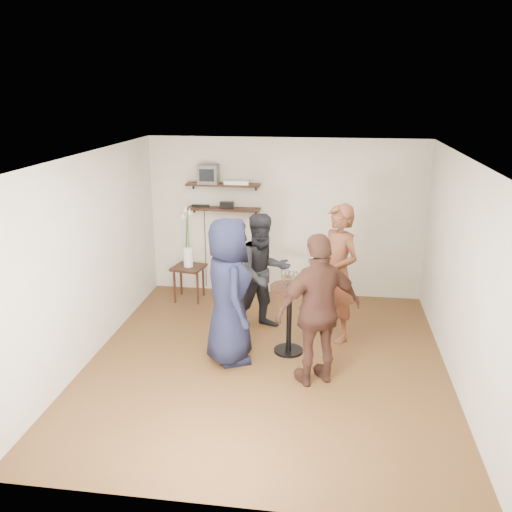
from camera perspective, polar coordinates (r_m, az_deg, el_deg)
The scene contains 18 objects.
room at distance 6.51m, azimuth 1.14°, elevation -1.06°, with size 4.58×5.08×2.68m.
shelf_upper at distance 8.81m, azimuth -3.48°, elevation 7.51°, with size 1.20×0.25×0.04m, color black.
shelf_lower at distance 8.88m, azimuth -3.43°, elevation 4.97°, with size 1.20×0.25×0.04m, color black.
crt_monitor at distance 8.83m, azimuth -5.01°, elevation 8.60°, with size 0.32×0.30×0.30m, color #59595B.
dvd_deck at distance 8.76m, azimuth -1.99°, elevation 7.79°, with size 0.40×0.24×0.06m, color silver.
radio at distance 8.86m, azimuth -3.10°, elevation 5.39°, with size 0.22×0.10×0.10m, color black.
power_strip at distance 9.01m, azimuth -5.84°, elevation 5.30°, with size 0.30×0.05×0.03m, color black.
side_table at distance 8.89m, azimuth -7.09°, elevation -1.66°, with size 0.56×0.56×0.57m.
vase_lilies at distance 8.76m, azimuth -7.21°, elevation 0.96°, with size 0.20×0.21×1.05m.
drinks_table at distance 7.06m, azimuth 3.52°, elevation -5.70°, with size 0.51×0.51×0.93m.
wine_glass_fl at distance 6.86m, azimuth 2.93°, elevation -2.09°, with size 0.07×0.07×0.22m.
wine_glass_fr at distance 6.86m, azimuth 4.20°, elevation -2.21°, with size 0.07×0.07×0.20m.
wine_glass_bl at distance 6.95m, azimuth 3.34°, elevation -2.01°, with size 0.06×0.06×0.19m.
wine_glass_br at distance 6.90m, azimuth 3.78°, elevation -2.14°, with size 0.06×0.06×0.19m.
person_plaid at distance 7.40m, azimuth 8.57°, elevation -1.80°, with size 0.69×0.45×1.90m, color #AB1323.
person_dark at distance 7.63m, azimuth 0.75°, elevation -1.79°, with size 0.83×0.64×1.70m, color black.
person_navy at distance 6.73m, azimuth -2.91°, elevation -3.72°, with size 0.91×0.59×1.87m, color black.
person_brown at distance 6.28m, azimuth 6.61°, elevation -5.70°, with size 1.07×0.44×1.82m, color #40231B.
Camera 1 is at (0.73, -6.13, 3.36)m, focal length 38.00 mm.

